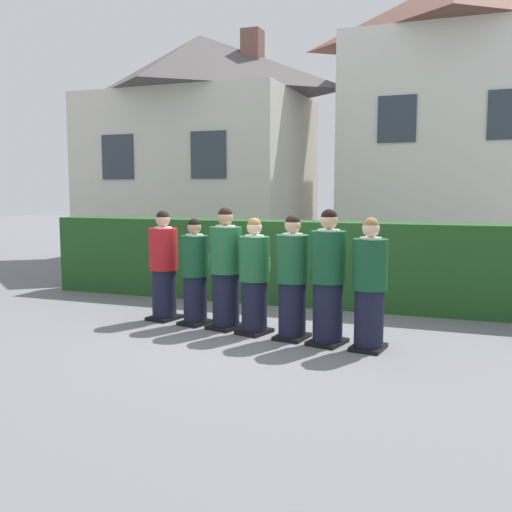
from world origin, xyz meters
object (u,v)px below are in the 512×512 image
(student_in_red_blazer, at_px, (164,268))
(student_front_row_1, at_px, (195,274))
(student_front_row_4, at_px, (292,280))
(student_front_row_6, at_px, (370,287))
(student_front_row_5, at_px, (328,280))
(student_front_row_3, at_px, (254,279))
(student_front_row_2, at_px, (226,271))

(student_in_red_blazer, relative_size, student_front_row_1, 1.06)
(student_in_red_blazer, relative_size, student_front_row_4, 1.01)
(student_front_row_1, relative_size, student_front_row_6, 0.95)
(student_front_row_5, bearing_deg, student_front_row_3, 169.94)
(student_front_row_2, bearing_deg, student_front_row_1, 172.77)
(student_front_row_4, height_order, student_front_row_5, student_front_row_5)
(student_in_red_blazer, bearing_deg, student_front_row_6, -10.54)
(student_front_row_3, distance_m, student_front_row_4, 0.57)
(student_front_row_4, xyz_separation_m, student_front_row_6, (1.02, -0.17, -0.00))
(student_in_red_blazer, relative_size, student_front_row_5, 0.96)
(student_front_row_6, bearing_deg, student_front_row_4, 170.67)
(student_front_row_4, bearing_deg, student_front_row_5, -10.78)
(student_front_row_2, xyz_separation_m, student_front_row_3, (0.48, -0.14, -0.06))
(student_front_row_2, xyz_separation_m, student_front_row_5, (1.53, -0.32, 0.00))
(student_front_row_2, bearing_deg, student_front_row_4, -12.57)
(student_front_row_2, distance_m, student_front_row_5, 1.56)
(student_in_red_blazer, height_order, student_front_row_4, student_in_red_blazer)
(student_in_red_blazer, relative_size, student_front_row_6, 1.01)
(student_front_row_1, height_order, student_front_row_3, student_front_row_3)
(student_in_red_blazer, bearing_deg, student_front_row_1, -11.89)
(student_front_row_6, bearing_deg, student_front_row_1, 169.76)
(student_front_row_1, relative_size, student_front_row_2, 0.90)
(student_in_red_blazer, xyz_separation_m, student_front_row_2, (1.08, -0.19, 0.03))
(student_front_row_1, xyz_separation_m, student_front_row_2, (0.51, -0.06, 0.08))
(student_front_row_1, relative_size, student_front_row_4, 0.95)
(student_front_row_1, bearing_deg, student_front_row_3, -11.63)
(student_front_row_6, bearing_deg, student_front_row_2, 169.03)
(student_in_red_blazer, bearing_deg, student_front_row_3, -11.72)
(student_front_row_4, relative_size, student_front_row_6, 1.01)
(student_in_red_blazer, height_order, student_front_row_3, student_in_red_blazer)
(student_front_row_3, distance_m, student_front_row_6, 1.60)
(student_in_red_blazer, xyz_separation_m, student_front_row_1, (0.57, -0.12, -0.05))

